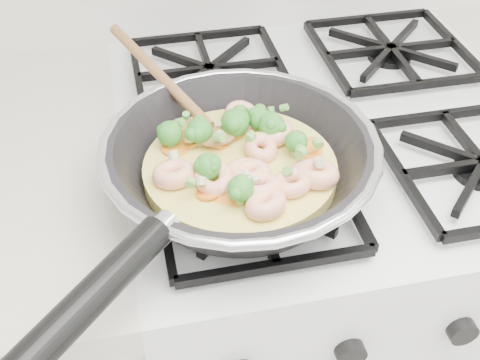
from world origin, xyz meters
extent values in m
cube|color=silver|center=(0.00, 1.70, 0.45)|extent=(0.60, 0.60, 0.90)
cube|color=black|center=(0.00, 1.70, 0.91)|extent=(0.56, 0.56, 0.02)
torus|color=silver|center=(-0.16, 1.57, 0.98)|extent=(0.33, 0.33, 0.01)
cylinder|color=black|center=(-0.34, 1.39, 0.98)|extent=(0.16, 0.16, 0.03)
cylinder|color=#EDE067|center=(-0.16, 1.57, 0.95)|extent=(0.23, 0.23, 0.02)
ellipsoid|color=olive|center=(-0.18, 1.62, 0.97)|extent=(0.06, 0.06, 0.01)
cylinder|color=olive|center=(-0.24, 1.73, 0.99)|extent=(0.11, 0.22, 0.05)
torus|color=#FFBD96|center=(-0.15, 1.52, 0.97)|extent=(0.06, 0.06, 0.03)
torus|color=#FFBD96|center=(-0.14, 1.65, 0.97)|extent=(0.07, 0.07, 0.03)
torus|color=#FFBD96|center=(-0.11, 1.61, 0.97)|extent=(0.07, 0.07, 0.03)
torus|color=#FFBD96|center=(-0.24, 1.56, 0.97)|extent=(0.05, 0.05, 0.02)
torus|color=#FFBD96|center=(-0.20, 1.54, 0.97)|extent=(0.07, 0.06, 0.03)
torus|color=#FFBD96|center=(-0.16, 1.54, 0.97)|extent=(0.05, 0.05, 0.02)
torus|color=#FFBD96|center=(-0.11, 1.51, 0.97)|extent=(0.06, 0.06, 0.02)
torus|color=#FFBD96|center=(-0.15, 1.49, 0.97)|extent=(0.06, 0.06, 0.03)
torus|color=#FFBD96|center=(-0.08, 1.52, 0.97)|extent=(0.08, 0.08, 0.03)
torus|color=#FFBD96|center=(-0.13, 1.58, 0.97)|extent=(0.05, 0.05, 0.02)
torus|color=#FFBD96|center=(-0.16, 1.54, 0.97)|extent=(0.07, 0.07, 0.03)
ellipsoid|color=green|center=(-0.12, 1.63, 0.98)|extent=(0.04, 0.04, 0.03)
ellipsoid|color=green|center=(-0.09, 1.57, 0.98)|extent=(0.04, 0.04, 0.03)
ellipsoid|color=green|center=(-0.11, 1.61, 0.98)|extent=(0.04, 0.04, 0.03)
ellipsoid|color=green|center=(-0.20, 1.55, 0.98)|extent=(0.04, 0.04, 0.03)
ellipsoid|color=green|center=(-0.18, 1.51, 0.98)|extent=(0.04, 0.04, 0.03)
ellipsoid|color=green|center=(-0.16, 1.62, 0.98)|extent=(0.05, 0.05, 0.04)
ellipsoid|color=green|center=(-0.24, 1.62, 0.98)|extent=(0.04, 0.04, 0.03)
ellipsoid|color=green|center=(-0.20, 1.62, 0.98)|extent=(0.04, 0.04, 0.03)
cylinder|color=orange|center=(-0.09, 1.60, 0.96)|extent=(0.04, 0.04, 0.01)
cylinder|color=orange|center=(-0.18, 1.62, 0.96)|extent=(0.04, 0.04, 0.01)
cylinder|color=orange|center=(-0.22, 1.64, 0.96)|extent=(0.04, 0.04, 0.01)
cylinder|color=orange|center=(-0.16, 1.50, 0.96)|extent=(0.04, 0.04, 0.01)
cylinder|color=orange|center=(-0.09, 1.54, 0.96)|extent=(0.03, 0.03, 0.01)
cylinder|color=orange|center=(-0.16, 1.63, 0.96)|extent=(0.04, 0.04, 0.00)
cylinder|color=orange|center=(-0.22, 1.57, 0.96)|extent=(0.04, 0.04, 0.01)
cylinder|color=orange|center=(-0.21, 1.53, 0.96)|extent=(0.03, 0.03, 0.01)
cylinder|color=orange|center=(-0.07, 1.58, 0.96)|extent=(0.04, 0.04, 0.01)
cylinder|color=orange|center=(-0.23, 1.61, 0.96)|extent=(0.03, 0.03, 0.01)
cylinder|color=orange|center=(-0.21, 1.62, 0.96)|extent=(0.04, 0.04, 0.01)
cylinder|color=orange|center=(-0.11, 1.63, 0.96)|extent=(0.04, 0.04, 0.01)
cylinder|color=orange|center=(-0.15, 1.49, 0.96)|extent=(0.04, 0.04, 0.01)
cylinder|color=orange|center=(-0.07, 1.58, 0.96)|extent=(0.04, 0.04, 0.01)
cylinder|color=orange|center=(-0.19, 1.51, 0.96)|extent=(0.04, 0.04, 0.01)
cylinder|color=#60AD45|center=(-0.15, 1.59, 0.98)|extent=(0.01, 0.01, 0.01)
cylinder|color=#B5C98E|center=(-0.21, 1.61, 0.97)|extent=(0.01, 0.01, 0.01)
cylinder|color=#60AD45|center=(-0.10, 1.54, 0.98)|extent=(0.01, 0.01, 0.01)
cylinder|color=#60AD45|center=(-0.09, 1.56, 0.98)|extent=(0.01, 0.01, 0.01)
cylinder|color=#B5C98E|center=(-0.24, 1.58, 0.97)|extent=(0.01, 0.01, 0.01)
cylinder|color=#B5C98E|center=(-0.21, 1.53, 0.98)|extent=(0.01, 0.01, 0.01)
cylinder|color=#B5C98E|center=(-0.17, 1.62, 0.98)|extent=(0.01, 0.01, 0.01)
cylinder|color=#60AD45|center=(-0.18, 1.59, 0.98)|extent=(0.01, 0.01, 0.01)
cylinder|color=#60AD45|center=(-0.09, 1.63, 0.98)|extent=(0.01, 0.01, 0.01)
cylinder|color=#60AD45|center=(-0.14, 1.65, 0.98)|extent=(0.01, 0.01, 0.01)
cylinder|color=#B5C98E|center=(-0.08, 1.53, 0.98)|extent=(0.01, 0.01, 0.01)
cylinder|color=#60AD45|center=(-0.22, 1.64, 0.98)|extent=(0.01, 0.01, 0.01)
cylinder|color=#60AD45|center=(-0.23, 1.52, 0.98)|extent=(0.01, 0.01, 0.01)
cylinder|color=#60AD45|center=(-0.07, 1.56, 0.98)|extent=(0.01, 0.01, 0.01)
cylinder|color=#60AD45|center=(-0.11, 1.65, 0.97)|extent=(0.01, 0.01, 0.01)
cylinder|color=#60AD45|center=(-0.12, 1.52, 0.98)|extent=(0.01, 0.01, 0.01)
cylinder|color=#B5C98E|center=(-0.16, 1.53, 0.98)|extent=(0.01, 0.01, 0.01)
cylinder|color=#B5C98E|center=(-0.16, 1.52, 0.98)|extent=(0.01, 0.01, 0.01)
cylinder|color=#60AD45|center=(-0.21, 1.65, 0.98)|extent=(0.01, 0.01, 0.01)
cylinder|color=#B5C98E|center=(-0.18, 1.60, 0.98)|extent=(0.01, 0.01, 0.01)
camera|label=1|loc=(-0.28, 1.02, 1.42)|focal=46.79mm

